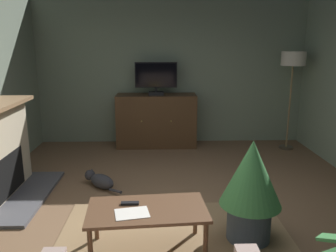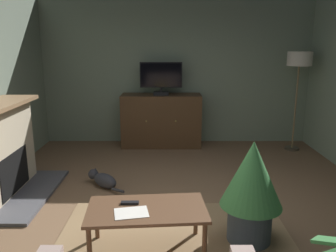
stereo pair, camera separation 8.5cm
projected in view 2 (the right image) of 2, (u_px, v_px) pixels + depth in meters
ground_plane at (181, 226)px, 3.73m from camera, size 5.77×7.16×0.04m
wall_back at (175, 71)px, 6.63m from camera, size 5.77×0.10×2.81m
tv_cabinet at (160, 122)px, 6.51m from camera, size 1.50×0.56×1.00m
television at (159, 78)px, 6.26m from camera, size 0.78×0.20×0.60m
coffee_table at (146, 213)px, 3.15m from camera, size 1.15×0.68×0.45m
tv_remote at (128, 203)px, 3.22m from camera, size 0.17×0.05×0.02m
folded_newspaper at (130, 213)px, 3.05m from camera, size 0.34×0.27×0.01m
potted_plant_on_hearth_side at (250, 185)px, 3.29m from camera, size 0.61×0.61×1.04m
cat at (102, 180)px, 4.68m from camera, size 0.57×0.55×0.21m
floor_lamp at (297, 65)px, 6.01m from camera, size 0.43×0.43×1.80m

